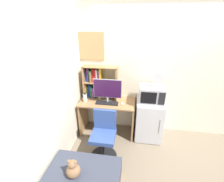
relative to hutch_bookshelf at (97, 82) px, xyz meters
The scene contains 14 objects.
wall_back 1.67m from the hutch_bookshelf, ahead, with size 6.40×0.04×2.60m, color silver.
wall_left 1.56m from the hutch_bookshelf, 103.94° to the right, with size 0.04×4.40×2.60m, color silver.
desk 0.65m from the hutch_bookshelf, 35.18° to the right, with size 1.11×0.56×0.75m.
hutch_bookshelf is the anchor object (origin of this frame).
monitor 0.34m from the hutch_bookshelf, 38.47° to the right, with size 0.56×0.20×0.49m.
keyboard 0.50m from the hutch_bookshelf, 45.84° to the right, with size 0.44×0.14×0.02m, color black.
computer_mouse 0.70m from the hutch_bookshelf, 24.27° to the right, with size 0.05×0.08×0.03m, color silver.
water_bottle 0.40m from the hutch_bookshelf, 126.74° to the right, with size 0.08×0.08×0.18m.
mini_fridge 1.30m from the hutch_bookshelf, ahead, with size 0.52×0.55×0.83m.
microwave 1.12m from the hutch_bookshelf, ahead, with size 0.46×0.37×0.29m.
desk_fan 1.21m from the hutch_bookshelf, ahead, with size 0.18×0.11×0.28m.
desk_chair 1.13m from the hutch_bookshelf, 69.92° to the right, with size 0.47×0.47×0.88m.
teddy_bear 1.72m from the hutch_bookshelf, 87.23° to the right, with size 0.18×0.18×0.27m.
wall_corkboard 0.73m from the hutch_bookshelf, 153.49° to the left, with size 0.68×0.02×0.52m, color tan.
Camera 1 is at (-0.48, -3.01, 2.22)m, focal length 24.89 mm.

